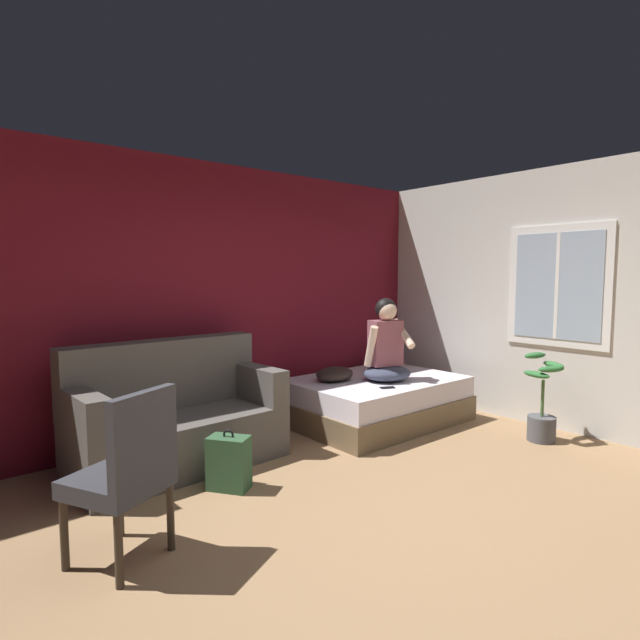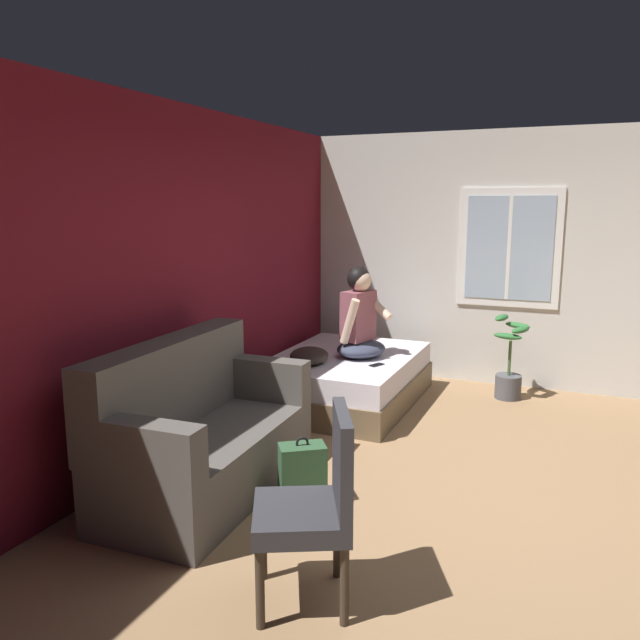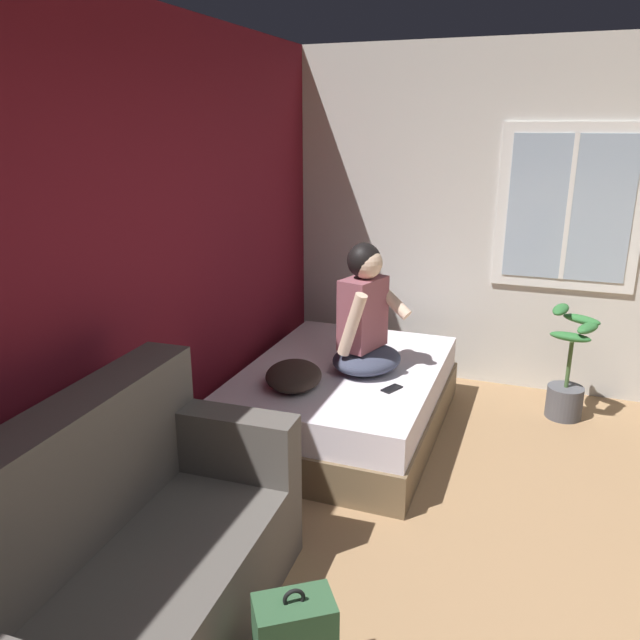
{
  "view_description": "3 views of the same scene",
  "coord_description": "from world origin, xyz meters",
  "px_view_note": "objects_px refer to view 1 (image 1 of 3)",
  "views": [
    {
      "loc": [
        -2.11,
        -1.94,
        1.6
      ],
      "look_at": [
        0.85,
        1.59,
        1.18
      ],
      "focal_mm": 28.0,
      "sensor_mm": 36.0,
      "label": 1
    },
    {
      "loc": [
        -3.79,
        -0.35,
        1.95
      ],
      "look_at": [
        0.97,
        1.68,
        0.98
      ],
      "focal_mm": 35.0,
      "sensor_mm": 36.0,
      "label": 2
    },
    {
      "loc": [
        -2.05,
        0.51,
        2.09
      ],
      "look_at": [
        0.66,
        1.52,
        1.18
      ],
      "focal_mm": 35.0,
      "sensor_mm": 36.0,
      "label": 3
    }
  ],
  "objects_px": {
    "couch": "(176,418)",
    "throw_pillow": "(335,374)",
    "potted_plant": "(542,410)",
    "side_chair": "(127,470)",
    "bed": "(376,400)",
    "person_seated": "(386,347)",
    "cell_phone": "(387,388)",
    "backpack": "(229,463)"
  },
  "relations": [
    {
      "from": "couch",
      "to": "cell_phone",
      "type": "xyz_separation_m",
      "value": [
        1.93,
        -0.64,
        0.09
      ]
    },
    {
      "from": "cell_phone",
      "to": "person_seated",
      "type": "bearing_deg",
      "value": -20.25
    },
    {
      "from": "person_seated",
      "to": "backpack",
      "type": "relative_size",
      "value": 1.91
    },
    {
      "from": "couch",
      "to": "backpack",
      "type": "bearing_deg",
      "value": -82.12
    },
    {
      "from": "throw_pillow",
      "to": "cell_phone",
      "type": "xyz_separation_m",
      "value": [
        0.16,
        -0.61,
        -0.07
      ]
    },
    {
      "from": "couch",
      "to": "throw_pillow",
      "type": "bearing_deg",
      "value": -0.93
    },
    {
      "from": "couch",
      "to": "throw_pillow",
      "type": "relative_size",
      "value": 3.6
    },
    {
      "from": "throw_pillow",
      "to": "cell_phone",
      "type": "relative_size",
      "value": 3.33
    },
    {
      "from": "bed",
      "to": "potted_plant",
      "type": "distance_m",
      "value": 1.66
    },
    {
      "from": "throw_pillow",
      "to": "potted_plant",
      "type": "relative_size",
      "value": 0.56
    },
    {
      "from": "bed",
      "to": "couch",
      "type": "relative_size",
      "value": 1.06
    },
    {
      "from": "backpack",
      "to": "potted_plant",
      "type": "relative_size",
      "value": 0.54
    },
    {
      "from": "person_seated",
      "to": "bed",
      "type": "bearing_deg",
      "value": 87.51
    },
    {
      "from": "side_chair",
      "to": "backpack",
      "type": "relative_size",
      "value": 2.14
    },
    {
      "from": "backpack",
      "to": "throw_pillow",
      "type": "height_order",
      "value": "throw_pillow"
    },
    {
      "from": "couch",
      "to": "person_seated",
      "type": "distance_m",
      "value": 2.26
    },
    {
      "from": "side_chair",
      "to": "backpack",
      "type": "xyz_separation_m",
      "value": [
        0.91,
        0.49,
        -0.34
      ]
    },
    {
      "from": "couch",
      "to": "person_seated",
      "type": "height_order",
      "value": "person_seated"
    },
    {
      "from": "couch",
      "to": "potted_plant",
      "type": "relative_size",
      "value": 2.04
    },
    {
      "from": "couch",
      "to": "side_chair",
      "type": "bearing_deg",
      "value": -123.8
    },
    {
      "from": "side_chair",
      "to": "couch",
      "type": "bearing_deg",
      "value": 56.2
    },
    {
      "from": "bed",
      "to": "person_seated",
      "type": "height_order",
      "value": "person_seated"
    },
    {
      "from": "bed",
      "to": "person_seated",
      "type": "xyz_separation_m",
      "value": [
        -0.01,
        -0.15,
        0.6
      ]
    },
    {
      "from": "person_seated",
      "to": "couch",
      "type": "bearing_deg",
      "value": 170.28
    },
    {
      "from": "couch",
      "to": "backpack",
      "type": "height_order",
      "value": "couch"
    },
    {
      "from": "backpack",
      "to": "cell_phone",
      "type": "distance_m",
      "value": 1.85
    },
    {
      "from": "person_seated",
      "to": "side_chair",
      "type": "bearing_deg",
      "value": -164.35
    },
    {
      "from": "throw_pillow",
      "to": "side_chair",
      "type": "bearing_deg",
      "value": -155.28
    },
    {
      "from": "couch",
      "to": "backpack",
      "type": "distance_m",
      "value": 0.76
    },
    {
      "from": "couch",
      "to": "cell_phone",
      "type": "distance_m",
      "value": 2.03
    },
    {
      "from": "couch",
      "to": "throw_pillow",
      "type": "distance_m",
      "value": 1.77
    },
    {
      "from": "backpack",
      "to": "throw_pillow",
      "type": "xyz_separation_m",
      "value": [
        1.67,
        0.69,
        0.36
      ]
    },
    {
      "from": "bed",
      "to": "cell_phone",
      "type": "xyz_separation_m",
      "value": [
        -0.27,
        -0.41,
        0.25
      ]
    },
    {
      "from": "side_chair",
      "to": "potted_plant",
      "type": "bearing_deg",
      "value": -7.39
    },
    {
      "from": "bed",
      "to": "person_seated",
      "type": "relative_size",
      "value": 2.09
    },
    {
      "from": "person_seated",
      "to": "throw_pillow",
      "type": "relative_size",
      "value": 1.82
    },
    {
      "from": "bed",
      "to": "cell_phone",
      "type": "relative_size",
      "value": 12.73
    },
    {
      "from": "backpack",
      "to": "potted_plant",
      "type": "height_order",
      "value": "potted_plant"
    },
    {
      "from": "bed",
      "to": "potted_plant",
      "type": "xyz_separation_m",
      "value": [
        0.75,
        -1.47,
        0.07
      ]
    },
    {
      "from": "throw_pillow",
      "to": "couch",
      "type": "bearing_deg",
      "value": 179.07
    },
    {
      "from": "person_seated",
      "to": "cell_phone",
      "type": "distance_m",
      "value": 0.51
    },
    {
      "from": "potted_plant",
      "to": "backpack",
      "type": "bearing_deg",
      "value": 160.97
    }
  ]
}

